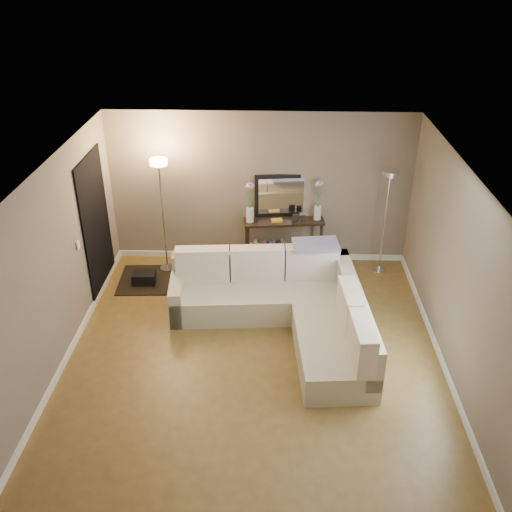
{
  "coord_description": "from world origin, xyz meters",
  "views": [
    {
      "loc": [
        0.25,
        -6.07,
        4.88
      ],
      "look_at": [
        0.0,
        0.8,
        1.1
      ],
      "focal_mm": 40.0,
      "sensor_mm": 36.0,
      "label": 1
    }
  ],
  "objects_px": {
    "sectional_sofa": "(287,305)",
    "floor_lamp_lit": "(161,194)",
    "console_table": "(279,240)",
    "floor_lamp_unlit": "(387,202)"
  },
  "relations": [
    {
      "from": "floor_lamp_lit",
      "to": "floor_lamp_unlit",
      "type": "height_order",
      "value": "floor_lamp_lit"
    },
    {
      "from": "sectional_sofa",
      "to": "console_table",
      "type": "distance_m",
      "value": 1.82
    },
    {
      "from": "floor_lamp_lit",
      "to": "floor_lamp_unlit",
      "type": "xyz_separation_m",
      "value": [
        3.59,
        0.05,
        -0.11
      ]
    },
    {
      "from": "console_table",
      "to": "floor_lamp_lit",
      "type": "distance_m",
      "value": 2.11
    },
    {
      "from": "sectional_sofa",
      "to": "console_table",
      "type": "bearing_deg",
      "value": 93.97
    },
    {
      "from": "console_table",
      "to": "floor_lamp_lit",
      "type": "bearing_deg",
      "value": -172.2
    },
    {
      "from": "sectional_sofa",
      "to": "floor_lamp_lit",
      "type": "distance_m",
      "value": 2.74
    },
    {
      "from": "sectional_sofa",
      "to": "floor_lamp_unlit",
      "type": "relative_size",
      "value": 1.59
    },
    {
      "from": "sectional_sofa",
      "to": "floor_lamp_lit",
      "type": "bearing_deg",
      "value": 142.34
    },
    {
      "from": "sectional_sofa",
      "to": "console_table",
      "type": "xyz_separation_m",
      "value": [
        -0.13,
        1.81,
        0.11
      ]
    }
  ]
}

